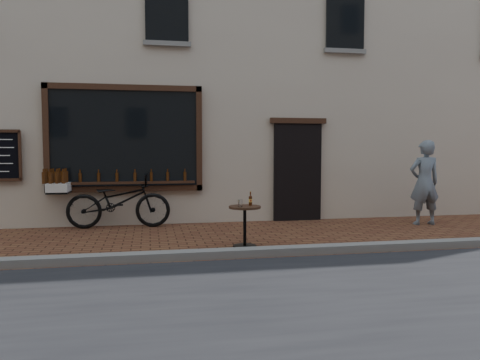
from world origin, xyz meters
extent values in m
plane|color=#572D1C|center=(0.00, 0.00, 0.00)|extent=(90.00, 90.00, 0.00)
cube|color=slate|center=(0.00, 0.20, 0.06)|extent=(90.00, 0.25, 0.12)
cube|color=#BFAF96|center=(0.00, 6.50, 5.00)|extent=(28.00, 6.00, 10.00)
cube|color=black|center=(-1.90, 3.45, 1.85)|extent=(3.00, 0.06, 2.00)
cube|color=black|center=(-1.90, 3.43, 2.91)|extent=(3.24, 0.10, 0.12)
cube|color=black|center=(-1.90, 3.43, 0.79)|extent=(3.24, 0.10, 0.12)
cube|color=black|center=(-3.46, 3.43, 1.85)|extent=(0.12, 0.10, 2.24)
cube|color=black|center=(-0.34, 3.43, 1.85)|extent=(0.12, 0.10, 2.24)
cube|color=black|center=(-1.90, 3.38, 0.92)|extent=(2.90, 0.16, 0.05)
cube|color=black|center=(1.90, 3.46, 1.10)|extent=(1.10, 0.10, 2.20)
cube|color=black|center=(1.90, 3.43, 2.26)|extent=(1.30, 0.10, 0.12)
cube|color=black|center=(-4.30, 3.44, 1.50)|extent=(0.62, 0.04, 0.92)
cylinder|color=#3D1C07|center=(-3.15, 3.38, 1.04)|extent=(0.06, 0.06, 0.19)
cylinder|color=#3D1C07|center=(-2.79, 3.38, 1.04)|extent=(0.06, 0.06, 0.19)
cylinder|color=#3D1C07|center=(-2.44, 3.38, 1.04)|extent=(0.06, 0.06, 0.19)
cylinder|color=#3D1C07|center=(-2.08, 3.38, 1.04)|extent=(0.06, 0.06, 0.19)
cylinder|color=#3D1C07|center=(-1.72, 3.38, 1.04)|extent=(0.06, 0.06, 0.19)
cylinder|color=#3D1C07|center=(-1.36, 3.38, 1.04)|extent=(0.06, 0.06, 0.19)
cylinder|color=#3D1C07|center=(-1.01, 3.38, 1.04)|extent=(0.06, 0.06, 0.19)
cylinder|color=#3D1C07|center=(-0.65, 3.38, 1.04)|extent=(0.06, 0.06, 0.19)
cube|color=black|center=(-1.00, 3.46, 4.60)|extent=(0.90, 0.06, 1.40)
cube|color=black|center=(3.00, 3.46, 4.60)|extent=(0.90, 0.06, 1.40)
imported|color=black|center=(-2.04, 3.20, 0.55)|extent=(2.12, 0.80, 1.10)
cube|color=black|center=(-3.20, 3.23, 0.76)|extent=(0.43, 0.60, 0.04)
cube|color=beige|center=(-3.20, 3.23, 0.86)|extent=(0.43, 0.62, 0.17)
cylinder|color=#3D1C07|center=(-3.08, 3.01, 1.06)|extent=(0.07, 0.07, 0.23)
cylinder|color=#3D1C07|center=(-3.20, 3.01, 1.06)|extent=(0.07, 0.07, 0.23)
cylinder|color=#3D1C07|center=(-3.32, 3.02, 1.06)|extent=(0.07, 0.07, 0.23)
cylinder|color=#3D1C07|center=(-3.45, 3.02, 1.06)|extent=(0.07, 0.07, 0.23)
cylinder|color=#3D1C07|center=(-3.08, 3.16, 1.06)|extent=(0.07, 0.07, 0.23)
cylinder|color=#3D1C07|center=(-3.20, 3.16, 1.06)|extent=(0.07, 0.07, 0.23)
cylinder|color=#3D1C07|center=(-3.32, 3.16, 1.06)|extent=(0.07, 0.07, 0.23)
cylinder|color=#3D1C07|center=(-3.44, 3.17, 1.06)|extent=(0.07, 0.07, 0.23)
cylinder|color=#3D1C07|center=(-3.07, 3.30, 1.06)|extent=(0.07, 0.07, 0.23)
cylinder|color=#3D1C07|center=(-3.19, 3.31, 1.06)|extent=(0.07, 0.07, 0.23)
cylinder|color=#3D1C07|center=(-3.32, 3.31, 1.06)|extent=(0.07, 0.07, 0.23)
cylinder|color=#3D1C07|center=(-3.44, 3.31, 1.06)|extent=(0.07, 0.07, 0.23)
cylinder|color=#3D1C07|center=(-3.07, 3.45, 1.06)|extent=(0.07, 0.07, 0.23)
cylinder|color=black|center=(0.15, 0.86, 0.01)|extent=(0.39, 0.39, 0.03)
cylinder|color=black|center=(0.15, 0.86, 0.34)|extent=(0.05, 0.05, 0.63)
cylinder|color=black|center=(0.15, 0.86, 0.67)|extent=(0.54, 0.54, 0.04)
cylinder|color=gold|center=(0.25, 0.92, 0.77)|extent=(0.06, 0.06, 0.05)
cylinder|color=white|center=(0.06, 0.80, 0.75)|extent=(0.07, 0.07, 0.12)
imported|color=slate|center=(4.40, 2.37, 0.91)|extent=(0.69, 0.47, 1.82)
camera|label=1|loc=(-1.40, -6.70, 1.66)|focal=35.00mm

